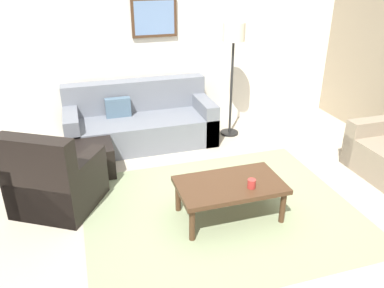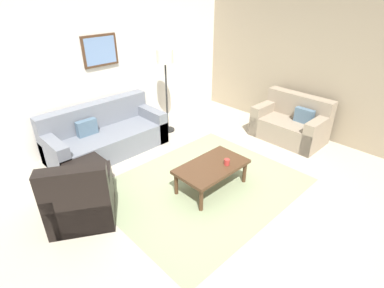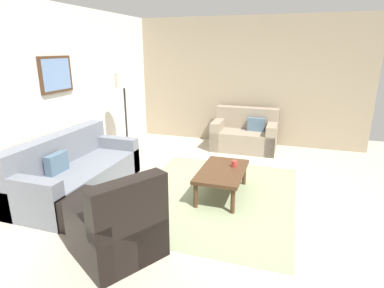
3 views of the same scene
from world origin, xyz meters
TOP-DOWN VIEW (x-y plane):
  - ground_plane at (0.00, 0.00)m, footprint 8.00×8.00m
  - rear_partition at (0.00, 2.60)m, footprint 6.00×0.12m
  - stone_feature_panel at (3.00, 0.00)m, footprint 0.12×5.20m
  - area_rug at (0.00, 0.00)m, footprint 2.90×2.36m
  - couch_main at (-0.51, 2.09)m, footprint 2.13×0.93m
  - couch_loveseat at (2.47, -0.08)m, footprint 0.83×1.35m
  - armchair_leather at (-1.70, 0.58)m, footprint 1.10×1.10m
  - ottoman at (-1.28, 1.29)m, footprint 0.56×0.56m
  - coffee_table at (0.05, -0.11)m, footprint 1.10×0.64m
  - cup at (0.23, -0.26)m, footprint 0.08×0.08m
  - lamp_standing at (0.89, 1.93)m, footprint 0.32×0.32m
  - framed_artwork at (-0.13, 2.51)m, footprint 0.67×0.04m

SIDE VIEW (x-z plane):
  - ground_plane at x=0.00m, z-range 0.00..0.00m
  - area_rug at x=0.00m, z-range 0.00..0.01m
  - ottoman at x=-1.28m, z-range 0.00..0.40m
  - couch_main at x=-0.51m, z-range -0.14..0.74m
  - couch_loveseat at x=2.47m, z-range -0.14..0.74m
  - armchair_leather at x=-1.70m, z-range -0.17..0.78m
  - coffee_table at x=0.05m, z-range 0.15..0.56m
  - cup at x=0.23m, z-range 0.41..0.50m
  - rear_partition at x=0.00m, z-range 0.00..2.80m
  - stone_feature_panel at x=3.00m, z-range 0.00..2.80m
  - lamp_standing at x=0.89m, z-range 0.55..2.26m
  - framed_artwork at x=-0.13m, z-range 1.46..2.01m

